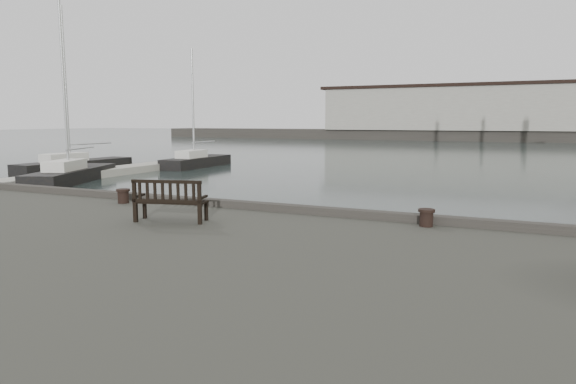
# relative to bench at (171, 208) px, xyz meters

# --- Properties ---
(ground) EXTENTS (400.00, 400.00, 0.00)m
(ground) POSITION_rel_bench_xyz_m (0.85, 2.29, -1.85)
(ground) COLOR black
(ground) RESTS_ON ground
(pontoon) EXTENTS (2.00, 24.00, 0.50)m
(pontoon) POSITION_rel_bench_xyz_m (-19.15, 12.29, -1.60)
(pontoon) COLOR #A5A499
(pontoon) RESTS_ON ground
(breakwater) EXTENTS (140.00, 9.50, 12.20)m
(breakwater) POSITION_rel_bench_xyz_m (-3.70, 94.29, 2.45)
(breakwater) COLOR #383530
(breakwater) RESTS_ON ground
(bench) EXTENTS (1.65, 0.93, 0.90)m
(bench) POSITION_rel_bench_xyz_m (0.00, 0.00, 0.00)
(bench) COLOR black
(bench) RESTS_ON quay
(bollard_left) EXTENTS (0.47, 0.47, 0.38)m
(bollard_left) POSITION_rel_bench_xyz_m (-2.73, 1.53, -0.10)
(bollard_left) COLOR black
(bollard_left) RESTS_ON quay
(bollard_right) EXTENTS (0.41, 0.41, 0.36)m
(bollard_right) POSITION_rel_bench_xyz_m (5.17, 1.79, -0.11)
(bollard_right) COLOR black
(bollard_right) RESTS_ON quay
(yacht_b) EXTENTS (2.61, 9.52, 12.52)m
(yacht_b) POSITION_rel_bench_xyz_m (-23.60, 19.26, -1.60)
(yacht_b) COLOR black
(yacht_b) RESTS_ON ground
(yacht_c) EXTENTS (5.25, 8.92, 11.93)m
(yacht_c) POSITION_rel_bench_xyz_m (-18.44, 14.19, -1.60)
(yacht_c) COLOR black
(yacht_c) RESTS_ON ground
(yacht_d) EXTENTS (2.38, 7.84, 10.02)m
(yacht_d) POSITION_rel_bench_xyz_m (-17.44, 26.14, -1.61)
(yacht_d) COLOR black
(yacht_d) RESTS_ON ground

